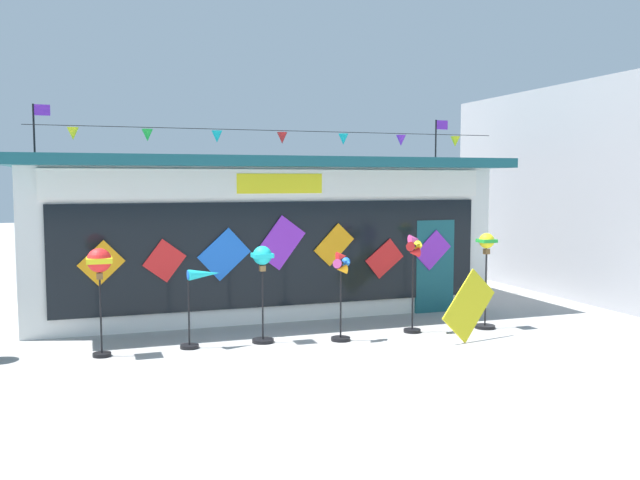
% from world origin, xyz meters
% --- Properties ---
extents(ground_plane, '(80.00, 80.00, 0.00)m').
position_xyz_m(ground_plane, '(0.00, 0.00, 0.00)').
color(ground_plane, '#9E9B99').
extents(kite_shop_building, '(10.04, 4.75, 4.39)m').
position_xyz_m(kite_shop_building, '(0.69, 5.52, 1.68)').
color(kite_shop_building, silver).
rests_on(kite_shop_building, ground_plane).
extents(wind_spinner_far_left, '(0.40, 0.40, 1.77)m').
position_xyz_m(wind_spinner_far_left, '(-2.76, 1.99, 1.46)').
color(wind_spinner_far_left, black).
rests_on(wind_spinner_far_left, ground_plane).
extents(wind_spinner_left, '(0.71, 0.32, 1.36)m').
position_xyz_m(wind_spinner_left, '(-1.14, 2.07, 0.96)').
color(wind_spinner_left, black).
rests_on(wind_spinner_left, ground_plane).
extents(wind_spinner_center_left, '(0.38, 0.38, 1.71)m').
position_xyz_m(wind_spinner_center_left, '(-0.04, 2.06, 1.29)').
color(wind_spinner_center_left, black).
rests_on(wind_spinner_center_left, ground_plane).
extents(wind_spinner_center_right, '(0.40, 0.35, 1.60)m').
position_xyz_m(wind_spinner_center_right, '(1.31, 1.71, 1.03)').
color(wind_spinner_center_right, black).
rests_on(wind_spinner_center_right, ground_plane).
extents(wind_spinner_right, '(0.43, 0.32, 1.85)m').
position_xyz_m(wind_spinner_right, '(2.82, 1.89, 1.29)').
color(wind_spinner_right, black).
rests_on(wind_spinner_right, ground_plane).
extents(wind_spinner_far_right, '(0.39, 0.39, 1.85)m').
position_xyz_m(wind_spinner_far_right, '(4.31, 1.77, 1.31)').
color(wind_spinner_far_right, black).
rests_on(wind_spinner_far_right, ground_plane).
extents(display_kite_on_ground, '(1.27, 0.37, 1.27)m').
position_xyz_m(display_kite_on_ground, '(3.48, 1.01, 0.63)').
color(display_kite_on_ground, yellow).
rests_on(display_kite_on_ground, ground_plane).
extents(neighbour_building, '(5.39, 7.54, 5.15)m').
position_xyz_m(neighbour_building, '(10.62, 5.12, 2.58)').
color(neighbour_building, '#99999E').
rests_on(neighbour_building, ground_plane).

